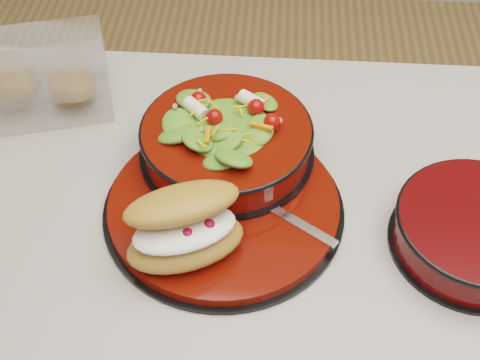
# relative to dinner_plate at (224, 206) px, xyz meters

# --- Properties ---
(dinner_plate) EXTENTS (0.31, 0.31, 0.02)m
(dinner_plate) POSITION_rel_dinner_plate_xyz_m (0.00, 0.00, 0.00)
(dinner_plate) COLOR black
(dinner_plate) RESTS_ON island_counter
(salad_bowl) EXTENTS (0.24, 0.24, 0.10)m
(salad_bowl) POSITION_rel_dinner_plate_xyz_m (-0.00, 0.09, 0.05)
(salad_bowl) COLOR black
(salad_bowl) RESTS_ON dinner_plate
(croissant) EXTENTS (0.16, 0.14, 0.09)m
(croissant) POSITION_rel_dinner_plate_xyz_m (-0.04, -0.08, 0.05)
(croissant) COLOR #A46632
(croissant) RESTS_ON dinner_plate
(fork) EXTENTS (0.16, 0.11, 0.00)m
(fork) POSITION_rel_dinner_plate_xyz_m (0.06, -0.01, 0.01)
(fork) COLOR silver
(fork) RESTS_ON dinner_plate
(pastry_box) EXTENTS (0.23, 0.19, 0.09)m
(pastry_box) POSITION_rel_dinner_plate_xyz_m (-0.29, 0.20, 0.03)
(pastry_box) COLOR white
(pastry_box) RESTS_ON island_counter
(extra_bowl) EXTENTS (0.21, 0.21, 0.05)m
(extra_bowl) POSITION_rel_dinner_plate_xyz_m (0.31, -0.03, 0.02)
(extra_bowl) COLOR black
(extra_bowl) RESTS_ON island_counter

